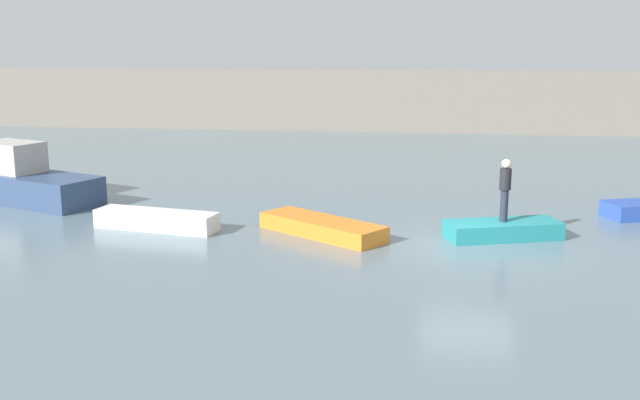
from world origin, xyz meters
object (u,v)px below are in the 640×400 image
at_px(rowboat_white, 156,220).
at_px(rowboat_orange, 322,227).
at_px(motorboat, 25,180).
at_px(person_dark_shirt, 505,186).
at_px(rowboat_teal, 503,230).

height_order(rowboat_white, rowboat_orange, rowboat_white).
xyz_separation_m(rowboat_white, rowboat_orange, (4.94, 0.00, -0.04)).
xyz_separation_m(motorboat, rowboat_white, (5.85, -3.12, -0.46)).
height_order(motorboat, person_dark_shirt, person_dark_shirt).
distance_m(rowboat_white, rowboat_orange, 4.94).
relative_size(rowboat_orange, rowboat_teal, 1.24).
distance_m(motorboat, rowboat_teal, 16.13).
height_order(rowboat_teal, person_dark_shirt, person_dark_shirt).
bearing_deg(rowboat_white, rowboat_orange, 10.07).
relative_size(motorboat, rowboat_orange, 1.45).
distance_m(rowboat_orange, person_dark_shirt, 5.26).
distance_m(motorboat, person_dark_shirt, 16.14).
xyz_separation_m(motorboat, rowboat_orange, (10.79, -3.12, -0.50)).
bearing_deg(rowboat_teal, person_dark_shirt, 0.00).
bearing_deg(rowboat_orange, person_dark_shirt, 38.75).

